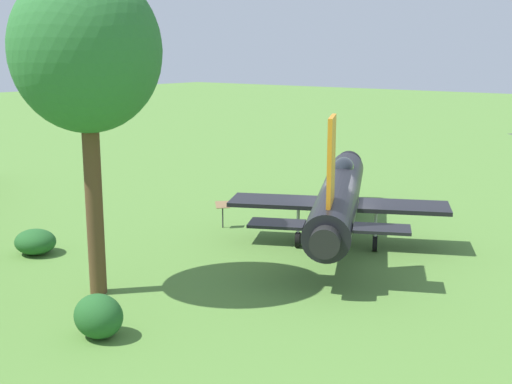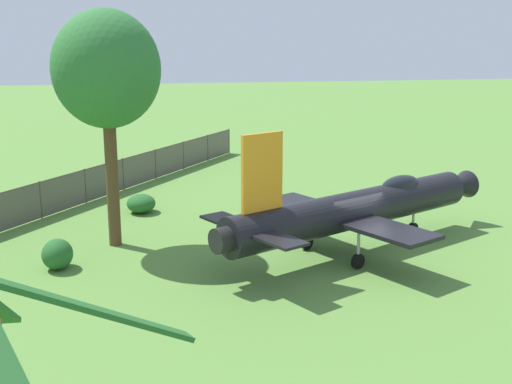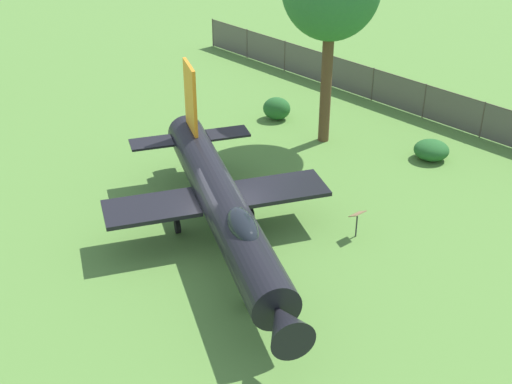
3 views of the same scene
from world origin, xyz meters
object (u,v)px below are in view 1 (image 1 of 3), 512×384
shrub_by_tree (98,316)px  info_plaque (223,208)px  shade_tree (86,53)px  display_jet (340,193)px  shrub_near_fence (35,242)px

shrub_by_tree → info_plaque: 11.54m
shade_tree → info_plaque: (2.02, -8.41, -6.58)m
display_jet → shade_tree: shade_tree is taller
info_plaque → display_jet: bearing=-160.4°
shade_tree → shrub_by_tree: size_ratio=6.90×
shade_tree → shrub_by_tree: shade_tree is taller
shrub_near_fence → info_plaque: (-3.12, -7.20, 0.38)m
display_jet → shrub_by_tree: size_ratio=9.52×
shade_tree → info_plaque: size_ratio=8.70×
shrub_by_tree → info_plaque: shrub_by_tree is taller
display_jet → shrub_by_tree: (0.11, 12.26, -1.30)m
display_jet → info_plaque: display_jet is taller
shrub_near_fence → shrub_by_tree: 8.49m
shade_tree → info_plaque: shade_tree is taller
display_jet → shrub_by_tree: bearing=152.4°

